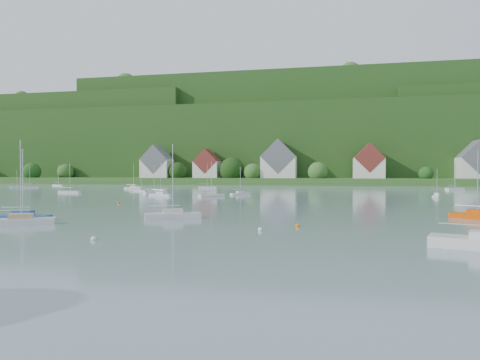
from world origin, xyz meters
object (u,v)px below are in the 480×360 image
object	(u,v)px
near_sailboat_3	(173,215)
near_sailboat_5	(477,215)
near_sailboat_2	(21,220)
near_sailboat_1	(23,216)

from	to	relation	value
near_sailboat_3	near_sailboat_5	xyz separation A→B (m)	(35.60, 6.68, -0.02)
near_sailboat_2	near_sailboat_5	bearing A→B (deg)	-12.04
near_sailboat_2	near_sailboat_3	distance (m)	16.25
near_sailboat_1	near_sailboat_2	xyz separation A→B (m)	(2.71, -3.70, 0.02)
near_sailboat_3	near_sailboat_1	bearing A→B (deg)	171.30
near_sailboat_1	near_sailboat_2	size ratio (longest dim) A/B	0.92
near_sailboat_1	near_sailboat_3	distance (m)	17.09
near_sailboat_1	near_sailboat_5	distance (m)	53.22
near_sailboat_3	near_sailboat_5	world-z (taller)	near_sailboat_3
near_sailboat_2	near_sailboat_5	world-z (taller)	near_sailboat_2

